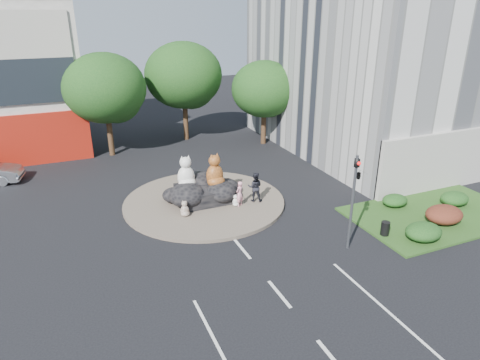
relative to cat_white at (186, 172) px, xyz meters
The scene contains 20 objects.
ground 10.66m from the cat_white, 84.61° to the right, with size 120.00×120.00×0.00m, color black.
roundabout_island 2.29m from the cat_white, 22.30° to the right, with size 10.00×10.00×0.20m, color brown.
rock_plinth 1.82m from the cat_white, 22.30° to the right, with size 3.20×2.60×0.90m, color black, non-canonical shape.
grass_verge 15.09m from the cat_white, 29.69° to the right, with size 10.00×6.00×0.12m, color #244A18.
tree_left 12.43m from the cat_white, 104.19° to the left, with size 6.46×6.46×8.27m.
tree_mid 14.66m from the cat_white, 73.48° to the left, with size 6.84×6.84×8.76m.
tree_right 14.16m from the cat_white, 43.87° to the left, with size 5.70×5.70×7.30m.
hedge_near_green 13.80m from the cat_white, 43.29° to the right, with size 2.00×1.60×0.90m, color #123813.
hedge_red 15.12m from the cat_white, 33.95° to the right, with size 2.20×1.76×0.99m, color #4C1914.
hedge_mid_green 16.57m from the cat_white, 24.74° to the right, with size 1.80×1.44×0.81m, color #123813.
hedge_back_green 12.88m from the cat_white, 26.01° to the right, with size 1.60×1.28×0.72m, color #123813.
traffic_light 10.48m from the cat_white, 54.13° to the right, with size 0.44×1.24×5.00m.
street_lamp 14.21m from the cat_white, ahead, with size 2.34×0.22×8.06m.
cat_white is the anchor object (origin of this frame).
cat_tabby 1.76m from the cat_white, 16.03° to the right, with size 1.27×1.10×2.11m, color #AA5223, non-canonical shape.
kitten_calico 2.57m from the cat_white, 110.19° to the right, with size 0.58×0.51×0.97m, color beige, non-canonical shape.
kitten_white 3.49m from the cat_white, 37.79° to the right, with size 0.45×0.39×0.76m, color silver, non-canonical shape.
pedestrian_pink 3.55m from the cat_white, 36.45° to the right, with size 0.58×0.38×1.58m, color pink.
pedestrian_dark 4.35m from the cat_white, 24.21° to the right, with size 0.91×0.71×1.87m, color black.
litter_bin 11.92m from the cat_white, 44.11° to the right, with size 0.46×0.46×0.76m, color black.
Camera 1 is at (-7.51, -13.26, 11.42)m, focal length 32.00 mm.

